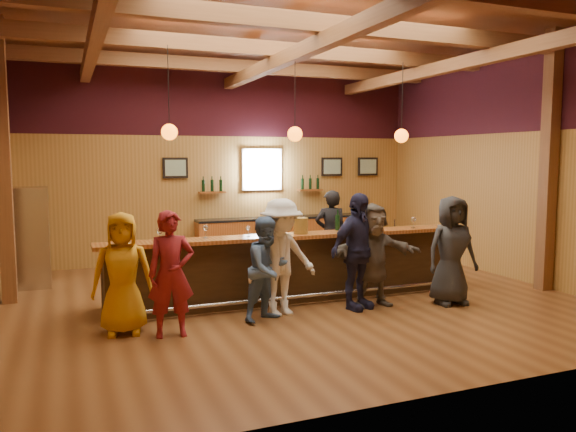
{
  "coord_description": "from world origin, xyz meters",
  "views": [
    {
      "loc": [
        -3.46,
        -8.38,
        2.33
      ],
      "look_at": [
        0.0,
        0.3,
        1.35
      ],
      "focal_mm": 35.0,
      "sensor_mm": 36.0,
      "label": 1
    }
  ],
  "objects_px": {
    "customer_dark": "(452,250)",
    "back_bar_cabinet": "(282,237)",
    "customer_denim": "(268,269)",
    "bartender": "(331,234)",
    "bar_counter": "(292,266)",
    "bottle_a": "(338,222)",
    "customer_white": "(281,257)",
    "customer_orange": "(122,273)",
    "stainless_fridge": "(29,237)",
    "customer_navy": "(357,251)",
    "customer_redvest": "(171,274)",
    "customer_brown": "(373,255)",
    "ice_bucket": "(301,226)"
  },
  "relations": [
    {
      "from": "ice_bucket",
      "to": "stainless_fridge",
      "type": "bearing_deg",
      "value": 146.1
    },
    {
      "from": "customer_orange",
      "to": "customer_redvest",
      "type": "relative_size",
      "value": 0.98
    },
    {
      "from": "customer_orange",
      "to": "ice_bucket",
      "type": "height_order",
      "value": "customer_orange"
    },
    {
      "from": "back_bar_cabinet",
      "to": "customer_denim",
      "type": "bearing_deg",
      "value": -113.3
    },
    {
      "from": "customer_white",
      "to": "bottle_a",
      "type": "xyz_separation_m",
      "value": [
        1.31,
        0.77,
        0.38
      ]
    },
    {
      "from": "customer_dark",
      "to": "bartender",
      "type": "relative_size",
      "value": 1.01
    },
    {
      "from": "customer_navy",
      "to": "customer_white",
      "type": "bearing_deg",
      "value": 156.28
    },
    {
      "from": "back_bar_cabinet",
      "to": "customer_orange",
      "type": "xyz_separation_m",
      "value": [
        -4.0,
        -4.56,
        0.33
      ]
    },
    {
      "from": "back_bar_cabinet",
      "to": "ice_bucket",
      "type": "bearing_deg",
      "value": -106.67
    },
    {
      "from": "bar_counter",
      "to": "customer_orange",
      "type": "bearing_deg",
      "value": -160.72
    },
    {
      "from": "customer_brown",
      "to": "customer_orange",
      "type": "bearing_deg",
      "value": -176.03
    },
    {
      "from": "back_bar_cabinet",
      "to": "bartender",
      "type": "xyz_separation_m",
      "value": [
        0.09,
        -2.41,
        0.37
      ]
    },
    {
      "from": "customer_denim",
      "to": "bartender",
      "type": "distance_m",
      "value": 3.11
    },
    {
      "from": "customer_redvest",
      "to": "customer_denim",
      "type": "height_order",
      "value": "customer_redvest"
    },
    {
      "from": "stainless_fridge",
      "to": "customer_dark",
      "type": "xyz_separation_m",
      "value": [
        6.29,
        -3.8,
        -0.04
      ]
    },
    {
      "from": "customer_denim",
      "to": "customer_navy",
      "type": "bearing_deg",
      "value": -21.59
    },
    {
      "from": "customer_redvest",
      "to": "customer_dark",
      "type": "xyz_separation_m",
      "value": [
        4.42,
        -0.01,
        0.04
      ]
    },
    {
      "from": "stainless_fridge",
      "to": "customer_brown",
      "type": "relative_size",
      "value": 1.11
    },
    {
      "from": "customer_brown",
      "to": "customer_dark",
      "type": "bearing_deg",
      "value": -11.58
    },
    {
      "from": "bartender",
      "to": "ice_bucket",
      "type": "bearing_deg",
      "value": 65.5
    },
    {
      "from": "customer_white",
      "to": "customer_dark",
      "type": "distance_m",
      "value": 2.77
    },
    {
      "from": "customer_white",
      "to": "bartender",
      "type": "xyz_separation_m",
      "value": [
        1.84,
        2.1,
        -0.02
      ]
    },
    {
      "from": "customer_orange",
      "to": "bartender",
      "type": "height_order",
      "value": "bartender"
    },
    {
      "from": "customer_denim",
      "to": "customer_dark",
      "type": "relative_size",
      "value": 0.87
    },
    {
      "from": "customer_dark",
      "to": "customer_navy",
      "type": "bearing_deg",
      "value": 174.99
    },
    {
      "from": "stainless_fridge",
      "to": "ice_bucket",
      "type": "bearing_deg",
      "value": -33.9
    },
    {
      "from": "bar_counter",
      "to": "customer_white",
      "type": "distance_m",
      "value": 1.15
    },
    {
      "from": "bar_counter",
      "to": "back_bar_cabinet",
      "type": "distance_m",
      "value": 3.76
    },
    {
      "from": "customer_redvest",
      "to": "bottle_a",
      "type": "relative_size",
      "value": 4.72
    },
    {
      "from": "bar_counter",
      "to": "ice_bucket",
      "type": "xyz_separation_m",
      "value": [
        0.02,
        -0.33,
        0.72
      ]
    },
    {
      "from": "customer_denim",
      "to": "customer_brown",
      "type": "xyz_separation_m",
      "value": [
        1.8,
        0.12,
        0.06
      ]
    },
    {
      "from": "customer_dark",
      "to": "back_bar_cabinet",
      "type": "bearing_deg",
      "value": 107.24
    },
    {
      "from": "bar_counter",
      "to": "customer_navy",
      "type": "relative_size",
      "value": 3.51
    },
    {
      "from": "bottle_a",
      "to": "customer_orange",
      "type": "bearing_deg",
      "value": -167.13
    },
    {
      "from": "customer_denim",
      "to": "customer_redvest",
      "type": "bearing_deg",
      "value": 164.11
    },
    {
      "from": "bar_counter",
      "to": "back_bar_cabinet",
      "type": "height_order",
      "value": "bar_counter"
    },
    {
      "from": "bottle_a",
      "to": "stainless_fridge",
      "type": "bearing_deg",
      "value": 151.71
    },
    {
      "from": "back_bar_cabinet",
      "to": "bottle_a",
      "type": "distance_m",
      "value": 3.84
    },
    {
      "from": "customer_denim",
      "to": "ice_bucket",
      "type": "bearing_deg",
      "value": 18.68
    },
    {
      "from": "bar_counter",
      "to": "bottle_a",
      "type": "relative_size",
      "value": 18.01
    },
    {
      "from": "bartender",
      "to": "customer_redvest",
      "type": "bearing_deg",
      "value": 51.15
    },
    {
      "from": "customer_orange",
      "to": "customer_navy",
      "type": "xyz_separation_m",
      "value": [
        3.46,
        -0.07,
        0.09
      ]
    },
    {
      "from": "stainless_fridge",
      "to": "customer_navy",
      "type": "distance_m",
      "value": 5.91
    },
    {
      "from": "bar_counter",
      "to": "customer_redvest",
      "type": "height_order",
      "value": "customer_redvest"
    },
    {
      "from": "customer_dark",
      "to": "bartender",
      "type": "bearing_deg",
      "value": 115.59
    },
    {
      "from": "bar_counter",
      "to": "bartender",
      "type": "bearing_deg",
      "value": 42.13
    },
    {
      "from": "stainless_fridge",
      "to": "bottle_a",
      "type": "distance_m",
      "value": 5.54
    },
    {
      "from": "customer_brown",
      "to": "bottle_a",
      "type": "xyz_separation_m",
      "value": [
        -0.21,
        0.83,
        0.43
      ]
    },
    {
      "from": "customer_navy",
      "to": "customer_dark",
      "type": "bearing_deg",
      "value": -29.27
    },
    {
      "from": "stainless_fridge",
      "to": "customer_dark",
      "type": "distance_m",
      "value": 7.35
    }
  ]
}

